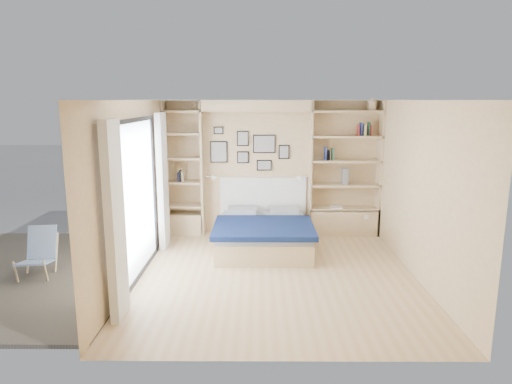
{
  "coord_description": "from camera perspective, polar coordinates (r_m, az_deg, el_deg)",
  "views": [
    {
      "loc": [
        -0.25,
        -6.28,
        2.5
      ],
      "look_at": [
        -0.3,
        0.9,
        1.05
      ],
      "focal_mm": 32.0,
      "sensor_mm": 36.0,
      "label": 1
    }
  ],
  "objects": [
    {
      "name": "deck_chair",
      "position": [
        7.34,
        -25.54,
        -6.9
      ],
      "size": [
        0.5,
        0.75,
        0.71
      ],
      "rotation": [
        0.0,
        0.0,
        0.12
      ],
      "color": "tan",
      "rests_on": "ground"
    },
    {
      "name": "photo_gallery",
      "position": [
        8.55,
        -0.99,
        5.39
      ],
      "size": [
        1.48,
        0.02,
        0.82
      ],
      "color": "black",
      "rests_on": "ground"
    },
    {
      "name": "room_shell",
      "position": [
        7.93,
        -0.62,
        1.07
      ],
      "size": [
        4.5,
        4.5,
        4.5
      ],
      "color": "#DABD86",
      "rests_on": "ground"
    },
    {
      "name": "shelf_decor",
      "position": [
        8.5,
        9.7,
        5.78
      ],
      "size": [
        3.63,
        0.23,
        2.03
      ],
      "color": "navy",
      "rests_on": "ground"
    },
    {
      "name": "deck",
      "position": [
        7.54,
        -26.39,
        -9.19
      ],
      "size": [
        3.2,
        4.0,
        0.05
      ],
      "primitive_type": "cube",
      "color": "brown",
      "rests_on": "ground"
    },
    {
      "name": "bed",
      "position": [
        7.85,
        0.93,
        -5.12
      ],
      "size": [
        1.63,
        2.0,
        1.07
      ],
      "color": "beige",
      "rests_on": "ground"
    },
    {
      "name": "ground",
      "position": [
        6.76,
        2.51,
        -10.3
      ],
      "size": [
        4.5,
        4.5,
        0.0
      ],
      "primitive_type": "plane",
      "color": "tan",
      "rests_on": "ground"
    },
    {
      "name": "reading_lamps",
      "position": [
        8.4,
        0.02,
        1.81
      ],
      "size": [
        1.92,
        0.12,
        0.15
      ],
      "color": "silver",
      "rests_on": "ground"
    }
  ]
}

